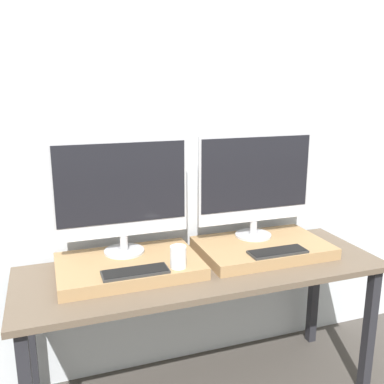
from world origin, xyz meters
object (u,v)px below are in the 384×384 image
(keyboard_left, at_px, (135,272))
(keyboard_right, at_px, (278,252))
(monitor_left, at_px, (122,193))
(mug, at_px, (178,257))
(monitor_right, at_px, (255,182))

(keyboard_left, height_order, keyboard_right, same)
(monitor_left, height_order, mug, monitor_left)
(monitor_left, height_order, keyboard_left, monitor_left)
(mug, bearing_deg, keyboard_left, 180.00)
(keyboard_left, relative_size, keyboard_right, 1.00)
(keyboard_left, bearing_deg, keyboard_right, 0.00)
(monitor_left, height_order, keyboard_right, monitor_left)
(keyboard_left, xyz_separation_m, keyboard_right, (0.73, 0.00, 0.00))
(monitor_left, relative_size, mug, 6.36)
(keyboard_left, distance_m, monitor_right, 0.83)
(monitor_left, relative_size, keyboard_left, 2.19)
(keyboard_left, height_order, monitor_right, monitor_right)
(monitor_left, bearing_deg, keyboard_left, -90.00)
(keyboard_left, bearing_deg, mug, 0.00)
(monitor_right, relative_size, keyboard_right, 2.19)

